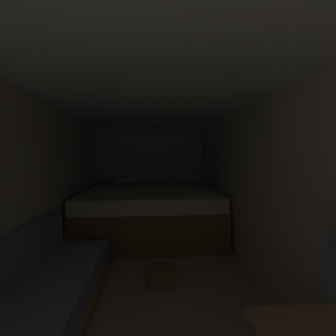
# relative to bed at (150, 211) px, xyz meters

# --- Properties ---
(ground_plane) EXTENTS (7.35, 7.35, 0.00)m
(ground_plane) POSITION_rel_bed_xyz_m (0.00, -1.61, -0.40)
(ground_plane) COLOR beige
(wall_back) EXTENTS (2.48, 0.05, 2.01)m
(wall_back) POSITION_rel_bed_xyz_m (0.00, 1.09, 0.61)
(wall_back) COLOR beige
(wall_back) RESTS_ON ground
(wall_left) EXTENTS (0.05, 5.35, 2.01)m
(wall_left) POSITION_rel_bed_xyz_m (-1.21, -1.61, 0.61)
(wall_left) COLOR beige
(wall_left) RESTS_ON ground
(wall_right) EXTENTS (0.05, 5.35, 2.01)m
(wall_right) POSITION_rel_bed_xyz_m (1.22, -1.61, 0.61)
(wall_right) COLOR beige
(wall_right) RESTS_ON ground
(ceiling_slab) EXTENTS (2.48, 5.35, 0.05)m
(ceiling_slab) POSITION_rel_bed_xyz_m (0.00, -1.61, 1.64)
(ceiling_slab) COLOR white
(ceiling_slab) RESTS_ON wall_left
(bed) EXTENTS (2.26, 2.05, 0.94)m
(bed) POSITION_rel_bed_xyz_m (0.00, 0.00, 0.00)
(bed) COLOR olive
(bed) RESTS_ON ground
(sofa_left) EXTENTS (0.69, 2.53, 0.73)m
(sofa_left) POSITION_rel_bed_xyz_m (-0.87, -2.50, -0.16)
(sofa_left) COLOR tan
(sofa_left) RESTS_ON ground
(wicker_basket) EXTENTS (0.31, 0.31, 0.20)m
(wicker_basket) POSITION_rel_bed_xyz_m (0.12, -1.68, -0.30)
(wicker_basket) COLOR olive
(wicker_basket) RESTS_ON ground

